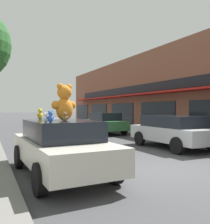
# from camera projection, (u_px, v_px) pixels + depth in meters

# --- Properties ---
(ground_plane) EXTENTS (260.00, 260.00, 0.00)m
(ground_plane) POSITION_uv_depth(u_px,v_px,m) (164.00, 169.00, 7.59)
(ground_plane) COLOR #424244
(plush_art_car) EXTENTS (2.14, 4.58, 1.51)m
(plush_art_car) POSITION_uv_depth(u_px,v_px,m) (61.00, 146.00, 6.88)
(plush_art_car) COLOR beige
(plush_art_car) RESTS_ON ground_plane
(teddy_bear_giant) EXTENTS (0.77, 0.52, 1.01)m
(teddy_bear_giant) POSITION_uv_depth(u_px,v_px,m) (64.00, 103.00, 6.84)
(teddy_bear_giant) COLOR orange
(teddy_bear_giant) RESTS_ON plush_art_car
(teddy_bear_teal) EXTENTS (0.22, 0.14, 0.29)m
(teddy_bear_teal) POSITION_uv_depth(u_px,v_px,m) (65.00, 115.00, 7.93)
(teddy_bear_teal) COLOR teal
(teddy_bear_teal) RESTS_ON plush_art_car
(teddy_bear_white) EXTENTS (0.17, 0.14, 0.23)m
(teddy_bear_white) POSITION_uv_depth(u_px,v_px,m) (46.00, 118.00, 5.94)
(teddy_bear_white) COLOR white
(teddy_bear_white) RESTS_ON plush_art_car
(teddy_bear_yellow) EXTENTS (0.24, 0.22, 0.34)m
(teddy_bear_yellow) POSITION_uv_depth(u_px,v_px,m) (40.00, 114.00, 7.75)
(teddy_bear_yellow) COLOR yellow
(teddy_bear_yellow) RESTS_ON plush_art_car
(teddy_bear_brown) EXTENTS (0.19, 0.13, 0.25)m
(teddy_bear_brown) POSITION_uv_depth(u_px,v_px,m) (65.00, 117.00, 6.25)
(teddy_bear_brown) COLOR olive
(teddy_bear_brown) RESTS_ON plush_art_car
(teddy_bear_blue) EXTENTS (0.21, 0.15, 0.28)m
(teddy_bear_blue) POSITION_uv_depth(u_px,v_px,m) (50.00, 117.00, 5.83)
(teddy_bear_blue) COLOR blue
(teddy_bear_blue) RESTS_ON plush_art_car
(parked_car_far_center) EXTENTS (2.15, 4.39, 1.51)m
(parked_car_far_center) POSITION_uv_depth(u_px,v_px,m) (173.00, 130.00, 11.67)
(parked_car_far_center) COLOR #B7B7BC
(parked_car_far_center) RESTS_ON ground_plane
(parked_car_far_right) EXTENTS (1.93, 4.19, 1.55)m
(parked_car_far_right) POSITION_uv_depth(u_px,v_px,m) (105.00, 123.00, 18.41)
(parked_car_far_right) COLOR #336B3D
(parked_car_far_right) RESTS_ON ground_plane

